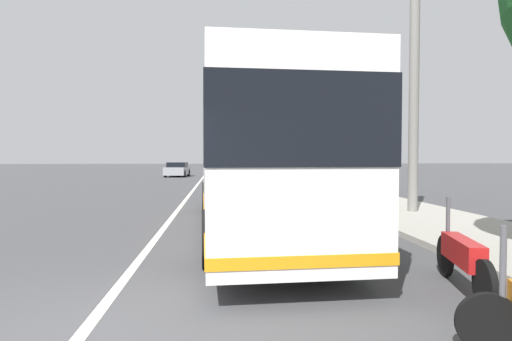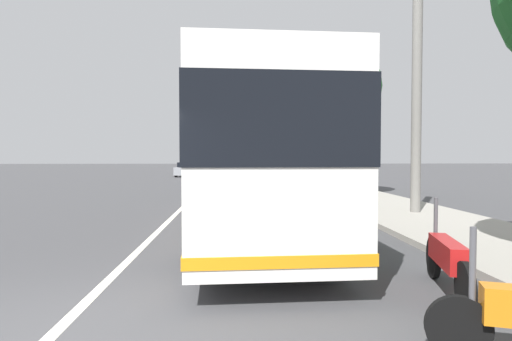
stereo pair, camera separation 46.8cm
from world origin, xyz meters
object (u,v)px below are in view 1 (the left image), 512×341
Objects in this scene: car_behind_bus at (177,170)px; roadside_tree_mid_block at (330,88)px; coach_bus at (250,155)px; motorcycle_mid_row at (462,258)px; utility_pole at (414,93)px; car_ahead_same_lane at (240,172)px.

car_behind_bus is 0.57× the size of roadside_tree_mid_block.
motorcycle_mid_row is (-5.40, -2.57, -1.47)m from coach_bus.
utility_pole is (7.37, -2.83, 3.46)m from motorcycle_mid_row.
coach_bus is at bearing 109.97° from utility_pole.
coach_bus is 2.70× the size of car_ahead_same_lane.
car_behind_bus is 29.51m from utility_pole.
coach_bus is at bearing 13.74° from car_behind_bus.
car_ahead_same_lane is (-7.26, -5.65, 0.02)m from car_behind_bus.
car_ahead_same_lane is (22.19, -0.85, -1.28)m from coach_bus.
car_behind_bus is at bearing 7.05° from coach_bus.
coach_bus reaches higher than motorcycle_mid_row.
motorcycle_mid_row is 0.51× the size of car_behind_bus.
car_behind_bus is (34.86, 7.38, 0.17)m from motorcycle_mid_row.
utility_pole is at bearing -7.72° from motorcycle_mid_row.
roadside_tree_mid_block is at bearing 6.23° from utility_pole.
coach_bus is 29.87m from car_behind_bus.
roadside_tree_mid_block reaches higher than motorcycle_mid_row.
utility_pole is (-20.23, -4.56, 3.26)m from car_ahead_same_lane.
car_ahead_same_lane is 14.31m from roadside_tree_mid_block.
car_ahead_same_lane is (27.60, 1.73, 0.19)m from motorcycle_mid_row.
car_behind_bus is 9.20m from car_ahead_same_lane.
car_ahead_same_lane reaches higher than car_behind_bus.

